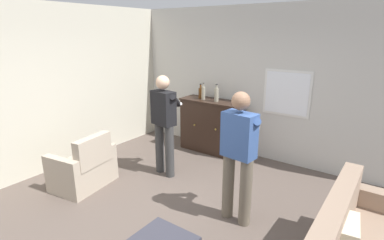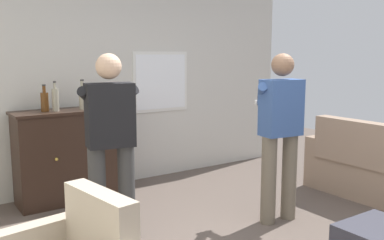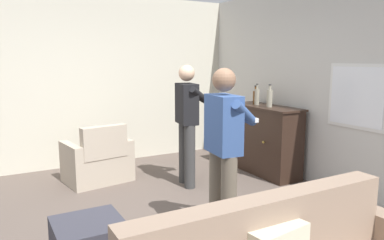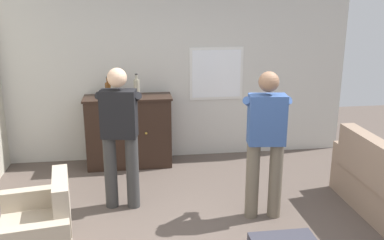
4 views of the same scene
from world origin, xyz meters
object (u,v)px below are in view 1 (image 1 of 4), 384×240
bottle_spirits_clear (203,93)px  person_standing_right (239,152)px  bottle_liquor_amber (201,93)px  person_standing_left (164,121)px  sideboard_cabinet (211,126)px  armchair (84,169)px  bottle_wine_green (216,95)px

bottle_spirits_clear → person_standing_right: person_standing_right is taller
bottle_liquor_amber → person_standing_left: (0.19, -1.32, -0.23)m
sideboard_cabinet → person_standing_right: person_standing_right is taller
armchair → person_standing_right: 2.50m
bottle_liquor_amber → sideboard_cabinet: bearing=-2.1°
armchair → sideboard_cabinet: bearing=70.7°
bottle_wine_green → person_standing_left: bearing=-99.9°
sideboard_cabinet → person_standing_right: (1.51, -1.77, 0.41)m
armchair → bottle_spirits_clear: (0.66, 2.33, 0.90)m
sideboard_cabinet → person_standing_left: person_standing_left is taller
bottle_spirits_clear → person_standing_left: size_ratio=0.20×
bottle_liquor_amber → person_standing_left: 1.35m
sideboard_cabinet → person_standing_right: size_ratio=0.75×
sideboard_cabinet → bottle_liquor_amber: bottle_liquor_amber is taller
armchair → sideboard_cabinet: (0.83, 2.37, 0.24)m
bottle_liquor_amber → person_standing_right: size_ratio=0.18×
sideboard_cabinet → bottle_liquor_amber: (-0.27, 0.01, 0.64)m
armchair → bottle_liquor_amber: (0.56, 2.38, 0.88)m
bottle_wine_green → person_standing_right: 2.21m
armchair → person_standing_right: size_ratio=0.58×
sideboard_cabinet → bottle_liquor_amber: size_ratio=4.28×
armchair → person_standing_left: bearing=54.9°
bottle_wine_green → bottle_liquor_amber: 0.41m
armchair → bottle_wine_green: bottle_wine_green is taller
armchair → bottle_liquor_amber: bottle_liquor_amber is taller
bottle_wine_green → person_standing_left: 1.30m
sideboard_cabinet → person_standing_left: size_ratio=0.75×
sideboard_cabinet → bottle_spirits_clear: bearing=-165.5°
person_standing_left → bottle_liquor_amber: bearing=98.0°
armchair → bottle_wine_green: (0.97, 2.32, 0.90)m
bottle_liquor_amber → person_standing_right: 2.53m
bottle_spirits_clear → person_standing_right: bearing=-45.9°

